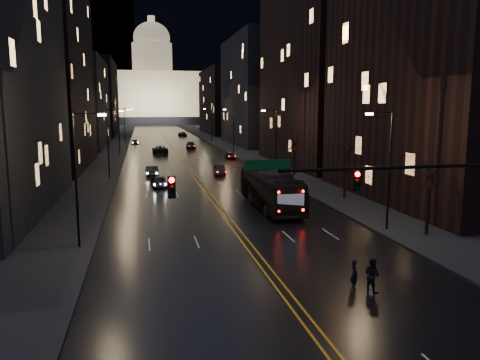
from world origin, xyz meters
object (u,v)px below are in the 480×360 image
bus (270,190)px  oncoming_car_b (152,171)px  pedestrian_b (372,275)px  pedestrian_a (354,274)px  oncoming_car_a (159,181)px  traffic_signal (400,189)px  receding_car_a (219,170)px

bus → oncoming_car_b: bearing=113.6°
oncoming_car_b → pedestrian_b: 43.68m
pedestrian_a → oncoming_car_a: bearing=16.9°
traffic_signal → bus: size_ratio=1.41×
oncoming_car_b → pedestrian_a: pedestrian_a is taller
bus → pedestrian_b: (-0.26, -20.01, -0.84)m
oncoming_car_a → receding_car_a: (8.35, 8.31, 0.01)m
oncoming_car_b → receding_car_a: (9.01, -0.83, -0.00)m
oncoming_car_a → pedestrian_b: bearing=103.3°
oncoming_car_a → bus: bearing=123.3°
bus → pedestrian_b: bearing=-91.6°
oncoming_car_b → traffic_signal: bearing=102.6°
receding_car_a → pedestrian_b: 41.70m
bus → oncoming_car_a: bus is taller
oncoming_car_a → receding_car_a: size_ratio=0.95×
receding_car_a → pedestrian_a: 41.17m
pedestrian_b → bus: bearing=-25.4°
traffic_signal → bus: bearing=93.8°
receding_car_a → pedestrian_b: pedestrian_b is taller
oncoming_car_b → pedestrian_a: (9.28, -42.00, 0.04)m
oncoming_car_a → pedestrian_a: bearing=102.4°
traffic_signal → bus: (-1.31, 19.52, -3.39)m
receding_car_a → pedestrian_b: (0.98, -41.69, 0.15)m
oncoming_car_b → receding_car_a: oncoming_car_b is taller
pedestrian_a → traffic_signal: bearing=-88.6°
oncoming_car_b → bus: bearing=111.7°
traffic_signal → pedestrian_b: 4.54m
pedestrian_a → oncoming_car_b: bearing=14.7°
bus → pedestrian_a: size_ratio=8.09×
bus → oncoming_car_a: (-9.58, 13.37, -1.01)m
bus → receding_car_a: bus is taller
traffic_signal → pedestrian_b: traffic_signal is taller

